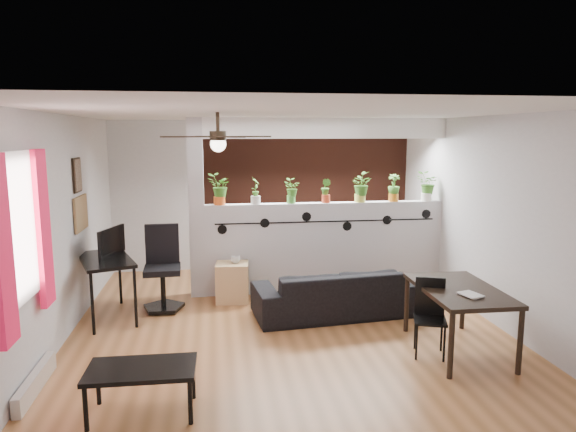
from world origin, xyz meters
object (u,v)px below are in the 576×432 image
(computer_desk, at_px, (106,264))
(potted_plant_3, at_px, (326,190))
(potted_plant_2, at_px, (291,190))
(potted_plant_0, at_px, (219,188))
(cup, at_px, (235,259))
(folding_chair, at_px, (430,310))
(coffee_table, at_px, (142,372))
(cube_shelf, at_px, (232,282))
(potted_plant_4, at_px, (360,186))
(potted_plant_1, at_px, (256,189))
(potted_plant_6, at_px, (427,185))
(office_chair, at_px, (163,273))
(ceiling_fan, at_px, (218,139))
(potted_plant_5, at_px, (394,187))
(sofa, at_px, (335,293))
(dining_table, at_px, (459,295))

(computer_desk, bearing_deg, potted_plant_3, 14.48)
(potted_plant_2, xyz_separation_m, potted_plant_3, (0.53, 0.00, -0.00))
(potted_plant_0, relative_size, cup, 3.42)
(computer_desk, bearing_deg, cup, 14.96)
(folding_chair, height_order, coffee_table, folding_chair)
(cube_shelf, bearing_deg, potted_plant_4, 14.60)
(potted_plant_1, xyz_separation_m, potted_plant_2, (0.53, 0.00, -0.02))
(potted_plant_0, bearing_deg, potted_plant_1, 0.00)
(cup, relative_size, coffee_table, 0.15)
(potted_plant_6, bearing_deg, office_chair, -172.37)
(cup, distance_m, coffee_table, 3.05)
(ceiling_fan, distance_m, computer_desk, 2.38)
(potted_plant_5, height_order, sofa, potted_plant_5)
(dining_table, xyz_separation_m, folding_chair, (-0.33, 0.00, -0.15))
(potted_plant_3, height_order, coffee_table, potted_plant_3)
(potted_plant_5, bearing_deg, potted_plant_0, 180.00)
(potted_plant_3, height_order, sofa, potted_plant_3)
(potted_plant_0, bearing_deg, coffee_table, -102.51)
(potted_plant_4, height_order, dining_table, potted_plant_4)
(potted_plant_5, bearing_deg, computer_desk, -169.14)
(ceiling_fan, xyz_separation_m, folding_chair, (2.23, -0.61, -1.83))
(office_chair, bearing_deg, coffee_table, -88.51)
(potted_plant_4, distance_m, sofa, 1.81)
(potted_plant_2, height_order, potted_plant_4, potted_plant_4)
(potted_plant_3, relative_size, computer_desk, 0.30)
(potted_plant_0, distance_m, folding_chair, 3.45)
(potted_plant_3, bearing_deg, dining_table, -68.25)
(potted_plant_1, height_order, potted_plant_5, potted_plant_5)
(sofa, bearing_deg, computer_desk, -11.61)
(dining_table, bearing_deg, cube_shelf, 139.10)
(potted_plant_6, xyz_separation_m, cup, (-2.96, -0.34, -0.98))
(cup, xyz_separation_m, computer_desk, (-1.67, -0.45, 0.11))
(potted_plant_1, height_order, potted_plant_2, potted_plant_1)
(cup, bearing_deg, ceiling_fan, -98.73)
(potted_plant_0, relative_size, computer_desk, 0.37)
(potted_plant_0, distance_m, office_chair, 1.45)
(potted_plant_6, bearing_deg, coffee_table, -140.12)
(sofa, height_order, cube_shelf, sofa)
(cube_shelf, height_order, coffee_table, cube_shelf)
(potted_plant_0, height_order, potted_plant_4, potted_plant_0)
(potted_plant_2, height_order, sofa, potted_plant_2)
(dining_table, bearing_deg, potted_plant_5, 87.77)
(potted_plant_5, bearing_deg, dining_table, -92.23)
(potted_plant_2, height_order, cube_shelf, potted_plant_2)
(potted_plant_4, height_order, coffee_table, potted_plant_4)
(potted_plant_0, relative_size, potted_plant_1, 1.12)
(potted_plant_2, bearing_deg, potted_plant_6, 0.00)
(potted_plant_6, height_order, dining_table, potted_plant_6)
(potted_plant_2, distance_m, potted_plant_5, 1.58)
(potted_plant_3, relative_size, potted_plant_4, 0.80)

